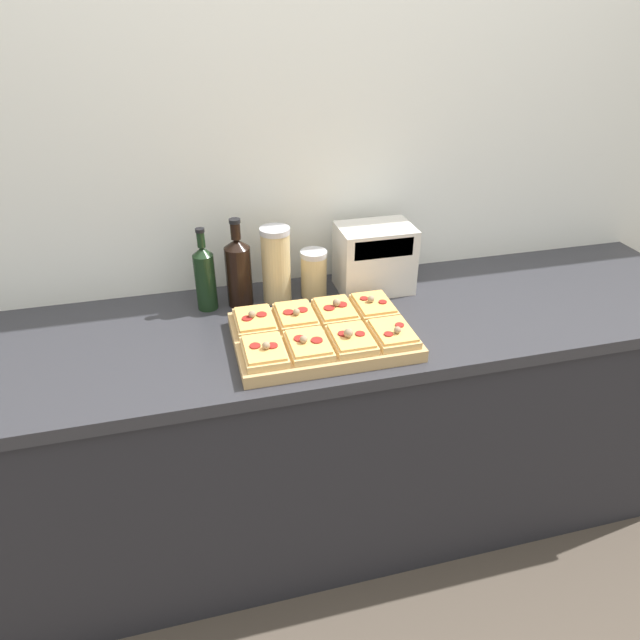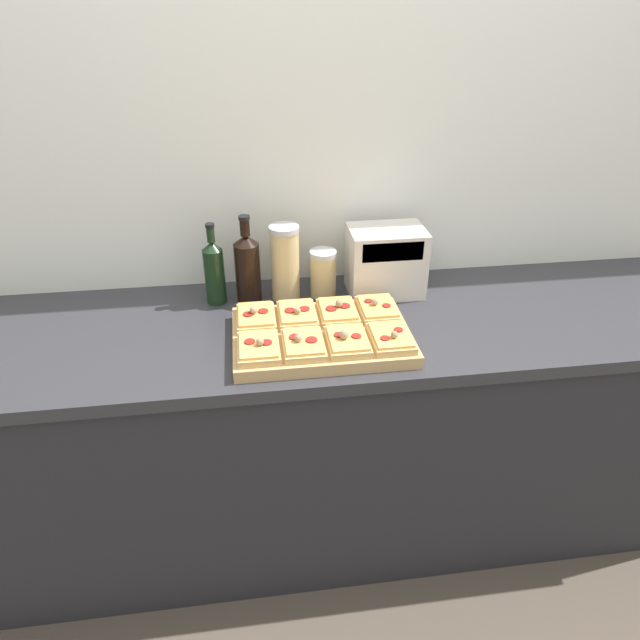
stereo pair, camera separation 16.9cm
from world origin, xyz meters
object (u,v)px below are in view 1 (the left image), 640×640
Objects in this scene: grain_jar_tall at (276,265)px; grain_jar_short at (314,273)px; cutting_board at (323,336)px; toaster_oven at (374,258)px; olive_oil_bottle at (205,277)px; wine_bottle at (239,271)px.

grain_jar_short is at bearing 0.00° from grain_jar_tall.
toaster_oven is (0.26, 0.29, 0.10)m from cutting_board.
olive_oil_bottle is 0.36m from grain_jar_short.
grain_jar_tall is (-0.08, 0.30, 0.11)m from cutting_board.
olive_oil_bottle is 1.08× the size of grain_jar_tall.
wine_bottle reaches higher than olive_oil_bottle.
grain_jar_tall is 1.57× the size of grain_jar_short.
wine_bottle is 1.16× the size of grain_jar_tall.
toaster_oven is at bearing -0.09° from olive_oil_bottle.
grain_jar_tall is (0.12, 0.00, 0.01)m from wine_bottle.
olive_oil_bottle is at bearing 179.91° from toaster_oven.
grain_jar_short is (0.13, 0.00, -0.05)m from grain_jar_tall.
wine_bottle is 1.08× the size of toaster_oven.
grain_jar_tall reaches higher than grain_jar_short.
toaster_oven is at bearing -0.23° from grain_jar_short.
olive_oil_bottle is at bearing 180.00° from wine_bottle.
toaster_oven is (0.34, -0.00, -0.01)m from grain_jar_tall.
cutting_board is 0.37m from wine_bottle.
olive_oil_bottle is at bearing 180.00° from grain_jar_tall.
cutting_board is at bearing -74.91° from grain_jar_tall.
olive_oil_bottle reaches higher than grain_jar_short.
wine_bottle is 0.12m from grain_jar_tall.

